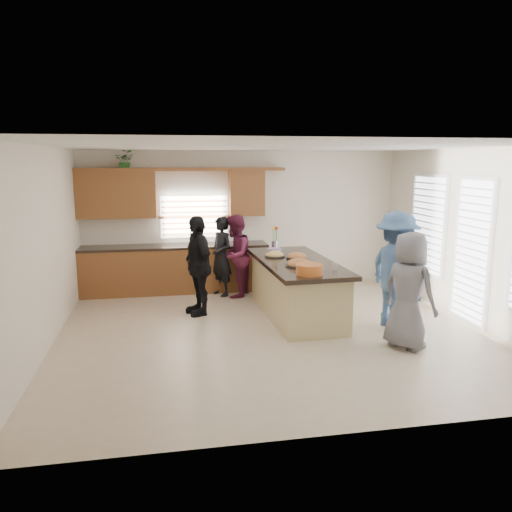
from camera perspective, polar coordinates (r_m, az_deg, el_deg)
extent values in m
plane|color=beige|center=(7.80, 2.03, -8.60)|extent=(6.50, 6.50, 0.00)
cube|color=silver|center=(10.37, -1.52, 4.22)|extent=(6.50, 0.02, 2.80)
cube|color=silver|center=(4.64, 10.25, -4.31)|extent=(6.50, 0.02, 2.80)
cube|color=silver|center=(7.46, -23.06, 0.73)|extent=(0.02, 6.00, 2.80)
cube|color=silver|center=(8.75, 23.37, 2.09)|extent=(0.02, 6.00, 2.80)
cube|color=white|center=(7.36, 2.18, 12.42)|extent=(6.50, 6.00, 0.02)
cube|color=brown|center=(10.10, -9.23, -1.56)|extent=(3.65, 0.62, 0.90)
cube|color=black|center=(10.01, -9.31, 1.09)|extent=(3.70, 0.65, 0.05)
cube|color=brown|center=(10.06, -15.68, 6.76)|extent=(1.50, 0.36, 0.90)
cube|color=brown|center=(10.16, -1.10, 7.20)|extent=(0.70, 0.36, 0.90)
cube|color=brown|center=(10.01, -8.43, 9.78)|extent=(4.05, 0.40, 0.06)
cube|color=brown|center=(10.22, -7.05, 4.47)|extent=(1.35, 0.08, 0.85)
cube|color=white|center=(9.83, 19.05, 3.41)|extent=(0.06, 1.10, 1.75)
cube|color=white|center=(8.69, 23.45, 0.52)|extent=(0.06, 0.85, 2.25)
cube|color=#CDBB7F|center=(8.50, 4.60, -3.89)|extent=(1.08, 2.53, 0.88)
cube|color=black|center=(8.39, 4.65, -0.75)|extent=(1.24, 2.74, 0.07)
cube|color=black|center=(8.61, 4.56, -6.46)|extent=(1.00, 2.45, 0.08)
cylinder|color=black|center=(7.96, 4.97, -1.05)|extent=(0.45, 0.45, 0.02)
ellipsoid|color=#C2773D|center=(7.95, 4.97, -0.93)|extent=(0.41, 0.41, 0.18)
cylinder|color=black|center=(8.56, 4.73, -0.20)|extent=(0.38, 0.38, 0.02)
ellipsoid|color=#C2773D|center=(8.56, 4.73, -0.08)|extent=(0.34, 0.34, 0.15)
cylinder|color=black|center=(8.69, 2.15, 0.00)|extent=(0.35, 0.35, 0.02)
ellipsoid|color=#E0B25F|center=(8.69, 2.15, 0.11)|extent=(0.32, 0.32, 0.14)
cylinder|color=#CD6325|center=(7.36, 6.12, -1.54)|extent=(0.39, 0.39, 0.16)
cylinder|color=beige|center=(7.34, 6.13, -1.10)|extent=(0.32, 0.32, 0.04)
cylinder|color=white|center=(7.75, 8.99, -1.17)|extent=(0.08, 0.08, 0.10)
cylinder|color=#B68DCE|center=(9.28, 2.14, 0.76)|extent=(0.25, 0.25, 0.04)
cylinder|color=silver|center=(9.50, 2.18, 1.32)|extent=(0.13, 0.13, 0.15)
imported|color=#2D6E2C|center=(10.02, -14.73, 10.51)|extent=(0.38, 0.34, 0.40)
imported|color=black|center=(9.68, -3.98, -0.03)|extent=(0.59, 0.67, 1.55)
imported|color=maroon|center=(9.57, -2.40, 0.00)|extent=(0.87, 0.95, 1.59)
imported|color=black|center=(8.51, -6.66, -1.07)|extent=(0.68, 1.07, 1.70)
imported|color=#3C5A82|center=(8.04, 15.70, -1.59)|extent=(0.81, 1.26, 1.84)
imported|color=slate|center=(7.24, 17.05, -3.80)|extent=(0.85, 0.96, 1.65)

